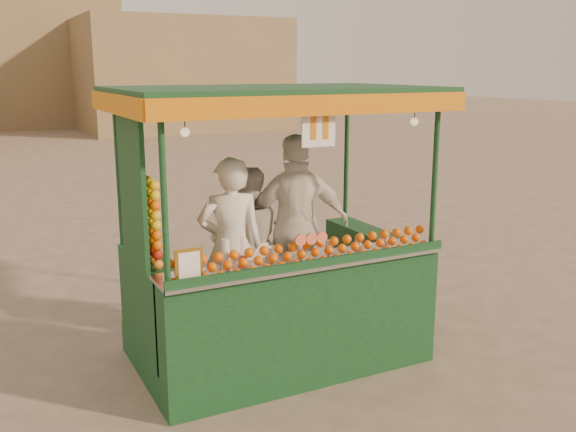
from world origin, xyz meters
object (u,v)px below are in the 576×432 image
vendor_left (231,247)px  vendor_right (297,226)px  vendor_middle (247,243)px  juice_cart (273,278)px

vendor_left → vendor_right: 0.80m
vendor_right → vendor_left: bearing=22.5°
vendor_middle → vendor_right: 0.54m
vendor_left → vendor_middle: vendor_left is taller
vendor_left → vendor_right: size_ratio=0.92×
vendor_middle → vendor_right: size_ratio=0.83×
juice_cart → vendor_middle: size_ratio=1.88×
vendor_middle → vendor_right: (0.47, -0.20, 0.16)m
juice_cart → vendor_middle: bearing=93.8°
vendor_left → juice_cart: bearing=162.1°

